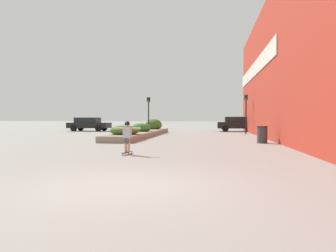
{
  "coord_description": "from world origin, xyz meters",
  "views": [
    {
      "loc": [
        1.75,
        -6.03,
        1.41
      ],
      "look_at": [
        -0.64,
        10.39,
        1.0
      ],
      "focal_mm": 32.0,
      "sensor_mm": 36.0,
      "label": 1
    }
  ],
  "objects": [
    {
      "name": "traffic_light_left",
      "position": [
        -4.07,
        21.34,
        2.33
      ],
      "size": [
        0.28,
        0.3,
        3.41
      ],
      "color": "black",
      "rests_on": "ground_plane"
    },
    {
      "name": "car_center_left",
      "position": [
        12.01,
        27.1,
        0.76
      ],
      "size": [
        3.94,
        2.07,
        1.45
      ],
      "rotation": [
        0.0,
        0.0,
        -1.57
      ],
      "color": "slate",
      "rests_on": "ground_plane"
    },
    {
      "name": "car_center_right",
      "position": [
        -12.0,
        26.15,
        0.81
      ],
      "size": [
        4.63,
        2.03,
        1.53
      ],
      "rotation": [
        0.0,
        0.0,
        -1.57
      ],
      "color": "black",
      "rests_on": "ground_plane"
    },
    {
      "name": "building_wall_right",
      "position": [
        5.78,
        13.08,
        4.85
      ],
      "size": [
        0.67,
        34.89,
        9.7
      ],
      "color": "#B23323",
      "rests_on": "ground_plane"
    },
    {
      "name": "planter_box",
      "position": [
        -3.82,
        17.88,
        0.38
      ],
      "size": [
        2.05,
        14.89,
        1.37
      ],
      "color": "gray",
      "rests_on": "ground_plane"
    },
    {
      "name": "skateboarder",
      "position": [
        -1.5,
        5.26,
        0.83
      ],
      "size": [
        1.13,
        0.27,
        1.22
      ],
      "rotation": [
        0.0,
        0.0,
        -0.18
      ],
      "color": "tan",
      "rests_on": "skateboard"
    },
    {
      "name": "car_leftmost",
      "position": [
        4.53,
        27.48,
        0.84
      ],
      "size": [
        4.34,
        1.99,
        1.61
      ],
      "rotation": [
        0.0,
        0.0,
        -1.57
      ],
      "color": "black",
      "rests_on": "ground_plane"
    },
    {
      "name": "skateboard",
      "position": [
        -1.5,
        5.26,
        0.07
      ],
      "size": [
        0.3,
        0.74,
        0.1
      ],
      "rotation": [
        0.0,
        0.0,
        -0.18
      ],
      "color": "black",
      "rests_on": "ground_plane"
    },
    {
      "name": "traffic_light_right",
      "position": [
        4.86,
        21.96,
        2.43
      ],
      "size": [
        0.28,
        0.3,
        3.58
      ],
      "color": "black",
      "rests_on": "ground_plane"
    },
    {
      "name": "ground_plane",
      "position": [
        0.0,
        0.0,
        0.0
      ],
      "size": [
        300.0,
        300.0,
        0.0
      ],
      "primitive_type": "plane",
      "color": "gray"
    },
    {
      "name": "trash_bin",
      "position": [
        4.63,
        11.66,
        0.49
      ],
      "size": [
        0.6,
        0.6,
        0.97
      ],
      "color": "#38383D",
      "rests_on": "ground_plane"
    }
  ]
}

